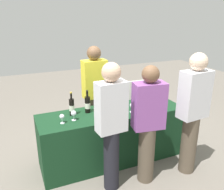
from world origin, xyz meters
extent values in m
plane|color=slate|center=(0.00, 0.00, 0.00)|extent=(12.00, 12.00, 0.00)
cube|color=#14381E|center=(0.00, 0.00, 0.39)|extent=(2.10, 0.64, 0.79)
cylinder|color=black|center=(-0.55, 0.11, 0.90)|extent=(0.07, 0.07, 0.23)
cylinder|color=black|center=(-0.55, 0.11, 1.06)|extent=(0.03, 0.03, 0.09)
cylinder|color=gold|center=(-0.55, 0.11, 1.11)|extent=(0.03, 0.03, 0.02)
cylinder|color=silver|center=(-0.55, 0.11, 0.89)|extent=(0.07, 0.07, 0.08)
cylinder|color=black|center=(-0.33, 0.11, 0.90)|extent=(0.08, 0.08, 0.23)
cylinder|color=black|center=(-0.33, 0.11, 1.06)|extent=(0.03, 0.03, 0.08)
cylinder|color=black|center=(-0.33, 0.11, 1.11)|extent=(0.03, 0.03, 0.02)
cylinder|color=silver|center=(-0.33, 0.11, 0.89)|extent=(0.08, 0.08, 0.08)
cylinder|color=black|center=(0.05, 0.08, 0.90)|extent=(0.07, 0.07, 0.24)
cylinder|color=black|center=(0.05, 0.08, 1.06)|extent=(0.03, 0.03, 0.08)
cylinder|color=maroon|center=(0.05, 0.08, 1.11)|extent=(0.03, 0.03, 0.02)
cylinder|color=silver|center=(0.05, 0.08, 0.89)|extent=(0.07, 0.07, 0.08)
cylinder|color=black|center=(0.23, 0.15, 0.90)|extent=(0.07, 0.07, 0.23)
cylinder|color=black|center=(0.23, 0.15, 1.06)|extent=(0.03, 0.03, 0.09)
cylinder|color=gold|center=(0.23, 0.15, 1.11)|extent=(0.03, 0.03, 0.02)
cylinder|color=silver|center=(0.23, 0.15, 0.89)|extent=(0.07, 0.07, 0.08)
cylinder|color=black|center=(0.65, 0.13, 0.90)|extent=(0.08, 0.08, 0.23)
cylinder|color=black|center=(0.65, 0.13, 1.06)|extent=(0.03, 0.03, 0.09)
cylinder|color=gold|center=(0.65, 0.13, 1.11)|extent=(0.03, 0.03, 0.02)
cylinder|color=silver|center=(0.65, 0.13, 0.89)|extent=(0.08, 0.08, 0.08)
cylinder|color=black|center=(0.85, 0.09, 0.89)|extent=(0.07, 0.07, 0.21)
cylinder|color=black|center=(0.85, 0.09, 1.04)|extent=(0.03, 0.03, 0.07)
cylinder|color=maroon|center=(0.85, 0.09, 1.08)|extent=(0.03, 0.03, 0.02)
cylinder|color=silver|center=(0.85, 0.09, 0.88)|extent=(0.07, 0.07, 0.07)
cylinder|color=silver|center=(-0.73, -0.10, 0.79)|extent=(0.06, 0.06, 0.00)
cylinder|color=silver|center=(-0.73, -0.10, 0.82)|extent=(0.01, 0.01, 0.06)
sphere|color=silver|center=(-0.73, -0.10, 0.88)|extent=(0.06, 0.06, 0.06)
sphere|color=#590C19|center=(-0.73, -0.10, 0.87)|extent=(0.03, 0.03, 0.03)
cylinder|color=silver|center=(-0.57, -0.07, 0.79)|extent=(0.06, 0.06, 0.00)
cylinder|color=silver|center=(-0.57, -0.07, 0.82)|extent=(0.01, 0.01, 0.06)
sphere|color=silver|center=(-0.57, -0.07, 0.88)|extent=(0.07, 0.07, 0.07)
sphere|color=#590C19|center=(-0.57, -0.07, 0.87)|extent=(0.04, 0.04, 0.04)
cylinder|color=silver|center=(-0.20, -0.14, 0.79)|extent=(0.06, 0.06, 0.00)
cylinder|color=silver|center=(-0.20, -0.14, 0.82)|extent=(0.01, 0.01, 0.07)
sphere|color=silver|center=(-0.20, -0.14, 0.89)|extent=(0.07, 0.07, 0.07)
sphere|color=#590C19|center=(-0.20, -0.14, 0.88)|extent=(0.04, 0.04, 0.04)
cylinder|color=silver|center=(0.25, -0.13, 0.79)|extent=(0.07, 0.07, 0.00)
cylinder|color=silver|center=(0.25, -0.13, 0.82)|extent=(0.01, 0.01, 0.07)
sphere|color=silver|center=(0.25, -0.13, 0.89)|extent=(0.07, 0.07, 0.07)
sphere|color=#590C19|center=(0.25, -0.13, 0.87)|extent=(0.04, 0.04, 0.04)
cylinder|color=silver|center=(0.48, -0.14, 0.79)|extent=(0.06, 0.06, 0.00)
cylinder|color=silver|center=(0.48, -0.14, 0.83)|extent=(0.01, 0.01, 0.08)
sphere|color=silver|center=(0.48, -0.14, 0.90)|extent=(0.07, 0.07, 0.07)
cylinder|color=silver|center=(0.65, -0.13, 0.79)|extent=(0.07, 0.07, 0.00)
cylinder|color=silver|center=(0.65, -0.13, 0.83)|extent=(0.01, 0.01, 0.07)
sphere|color=silver|center=(0.65, -0.13, 0.89)|extent=(0.07, 0.07, 0.07)
cylinder|color=brown|center=(-0.05, 0.59, 0.41)|extent=(0.21, 0.21, 0.81)
cube|color=yellow|center=(-0.05, 0.59, 1.12)|extent=(0.39, 0.22, 0.61)
sphere|color=brown|center=(-0.05, 0.59, 1.53)|extent=(0.22, 0.22, 0.22)
cylinder|color=black|center=(-0.25, -0.57, 0.40)|extent=(0.19, 0.19, 0.81)
cube|color=silver|center=(-0.25, -0.57, 1.11)|extent=(0.36, 0.22, 0.60)
sphere|color=#D8AD8C|center=(-0.25, -0.57, 1.52)|extent=(0.22, 0.22, 0.22)
cylinder|color=brown|center=(0.22, -0.61, 0.39)|extent=(0.21, 0.21, 0.77)
cube|color=#8C4C99|center=(0.22, -0.61, 1.06)|extent=(0.41, 0.27, 0.58)
sphere|color=brown|center=(0.22, -0.61, 1.46)|extent=(0.21, 0.21, 0.21)
cylinder|color=brown|center=(0.86, -0.67, 0.41)|extent=(0.22, 0.22, 0.83)
cube|color=silver|center=(0.86, -0.67, 1.14)|extent=(0.41, 0.25, 0.62)
sphere|color=beige|center=(0.86, -0.67, 1.56)|extent=(0.22, 0.22, 0.22)
cube|color=white|center=(0.90, 0.90, 0.45)|extent=(0.59, 0.05, 0.91)
camera|label=1|loc=(-1.25, -2.91, 2.15)|focal=38.59mm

